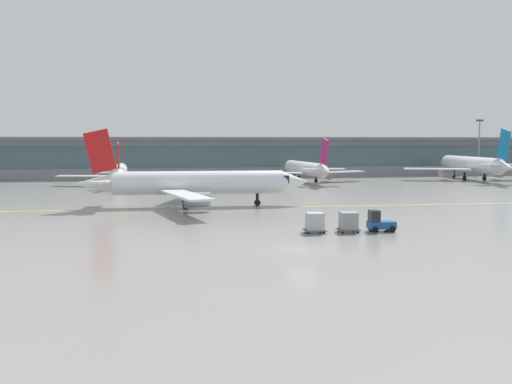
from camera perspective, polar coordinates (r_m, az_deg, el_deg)
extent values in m
plane|color=gray|center=(45.29, 4.89, -5.89)|extent=(400.00, 400.00, 0.00)
cube|color=yellow|center=(72.01, -5.78, -1.69)|extent=(109.92, 4.98, 0.01)
cube|color=#8C939E|center=(136.03, -5.30, 3.53)|extent=(197.38, 8.00, 9.00)
cube|color=slate|center=(131.96, -5.15, 3.67)|extent=(189.49, 0.16, 5.04)
cube|color=slate|center=(134.47, -5.26, 5.55)|extent=(205.28, 11.00, 0.60)
cylinder|color=white|center=(112.54, -13.90, 2.09)|extent=(3.40, 18.83, 2.60)
cone|color=white|center=(123.45, -13.79, 2.37)|extent=(2.60, 3.23, 2.47)
cube|color=black|center=(121.36, -13.81, 2.47)|extent=(2.13, 2.43, 0.91)
cone|color=white|center=(101.11, -14.03, 1.73)|extent=(2.39, 4.25, 2.21)
cube|color=white|center=(111.40, -17.33, 1.60)|extent=(10.99, 4.90, 0.21)
cylinder|color=#999EA3|center=(112.44, -16.19, 1.29)|extent=(1.72, 2.82, 1.61)
cube|color=white|center=(111.11, -10.47, 1.74)|extent=(10.94, 5.72, 0.21)
cylinder|color=#999EA3|center=(112.24, -11.58, 1.39)|extent=(1.72, 2.82, 1.61)
cube|color=red|center=(101.79, -14.07, 3.74)|extent=(0.43, 3.52, 4.90)
cube|color=white|center=(102.29, -15.10, 1.96)|extent=(3.90, 2.00, 0.18)
cube|color=white|center=(102.20, -12.95, 2.01)|extent=(3.90, 2.00, 0.18)
cylinder|color=black|center=(119.21, -13.81, 1.30)|extent=(0.34, 0.34, 1.38)
cylinder|color=black|center=(119.23, -13.81, 1.14)|extent=(0.45, 0.71, 0.69)
cylinder|color=black|center=(111.20, -14.80, 1.00)|extent=(0.34, 0.34, 1.38)
cylinder|color=black|center=(111.22, -14.79, 0.82)|extent=(0.45, 0.71, 0.69)
cylinder|color=black|center=(111.12, -12.98, 1.04)|extent=(0.34, 0.34, 1.38)
cylinder|color=black|center=(111.14, -12.98, 0.86)|extent=(0.45, 0.71, 0.69)
cylinder|color=white|center=(117.59, 5.09, 2.46)|extent=(4.13, 20.39, 2.81)
cone|color=white|center=(128.80, 3.38, 2.73)|extent=(2.89, 3.54, 2.67)
cube|color=black|center=(126.64, 3.68, 2.84)|extent=(2.35, 2.67, 0.98)
cone|color=white|center=(105.98, 7.27, 2.12)|extent=(2.68, 4.65, 2.39)
cube|color=white|center=(113.90, 1.93, 2.00)|extent=(11.88, 5.05, 0.23)
cylinder|color=#999EA3|center=(115.79, 2.87, 1.66)|extent=(1.93, 3.09, 1.74)
cube|color=white|center=(118.64, 8.64, 2.07)|extent=(11.79, 6.41, 0.23)
cylinder|color=#999EA3|center=(118.97, 7.38, 1.72)|extent=(1.93, 3.09, 1.74)
cube|color=#B21E66|center=(106.68, 7.12, 4.19)|extent=(0.55, 3.80, 5.30)
cube|color=white|center=(106.39, 6.00, 2.38)|extent=(4.26, 2.25, 0.20)
cube|color=white|center=(107.87, 8.07, 2.39)|extent=(4.26, 2.25, 0.20)
cylinder|color=black|center=(124.43, 4.02, 1.64)|extent=(0.36, 0.36, 1.49)
cylinder|color=black|center=(124.45, 4.02, 1.47)|extent=(0.50, 0.77, 0.74)
cylinder|color=black|center=(115.55, 4.46, 1.35)|extent=(0.36, 0.36, 1.49)
cylinder|color=black|center=(115.57, 4.46, 1.16)|extent=(0.50, 0.77, 0.74)
cylinder|color=black|center=(116.80, 6.23, 1.38)|extent=(0.36, 0.36, 1.49)
cylinder|color=black|center=(116.83, 6.23, 1.19)|extent=(0.50, 0.77, 0.74)
cylinder|color=silver|center=(132.67, 21.36, 2.70)|extent=(5.82, 24.68, 3.40)
cone|color=silver|center=(145.64, 18.92, 2.99)|extent=(3.62, 4.38, 3.23)
cube|color=black|center=(143.13, 19.36, 3.11)|extent=(2.94, 3.31, 1.19)
cone|color=silver|center=(119.40, 24.48, 2.33)|extent=(3.42, 5.70, 2.89)
cube|color=silver|center=(127.32, 18.21, 2.29)|extent=(14.18, 8.16, 0.28)
cylinder|color=#999EA3|center=(129.84, 19.09, 1.90)|extent=(2.45, 3.79, 2.10)
cylinder|color=#999EA3|center=(134.99, 23.68, 1.86)|extent=(2.45, 3.79, 2.10)
cube|color=#1472B2|center=(120.23, 24.32, 4.55)|extent=(0.81, 4.59, 6.40)
cube|color=silver|center=(119.50, 23.10, 2.63)|extent=(5.21, 2.88, 0.24)
cylinder|color=black|center=(140.54, 19.81, 1.82)|extent=(0.44, 0.44, 1.80)
cylinder|color=black|center=(140.57, 19.80, 1.64)|extent=(0.64, 0.95, 0.90)
cylinder|color=black|center=(130.01, 20.79, 1.53)|extent=(0.44, 0.44, 1.80)
cylinder|color=black|center=(130.04, 20.79, 1.33)|extent=(0.64, 0.95, 0.90)
cylinder|color=black|center=(132.03, 22.60, 1.52)|extent=(0.44, 0.44, 1.80)
cylinder|color=black|center=(132.06, 22.59, 1.33)|extent=(0.64, 0.95, 0.90)
cylinder|color=white|center=(73.67, -5.93, 0.97)|extent=(22.55, 4.06, 3.12)
cone|color=white|center=(75.24, 4.09, 1.08)|extent=(3.86, 3.12, 2.96)
cube|color=black|center=(74.74, 2.22, 1.36)|extent=(2.90, 2.55, 1.09)
cone|color=white|center=(74.51, -16.53, 0.83)|extent=(5.09, 2.86, 2.65)
cube|color=white|center=(81.66, -7.39, 0.78)|extent=(6.84, 13.10, 0.26)
cylinder|color=#999EA3|center=(79.19, -6.37, 0.02)|extent=(3.38, 2.06, 1.93)
cube|color=white|center=(65.77, -7.29, -0.32)|extent=(5.88, 13.16, 0.26)
cylinder|color=#999EA3|center=(68.43, -6.15, -0.82)|extent=(3.38, 2.06, 1.93)
cube|color=red|center=(74.16, -15.85, 4.09)|extent=(4.21, 0.51, 5.87)
cube|color=white|center=(76.54, -15.27, 1.33)|extent=(2.39, 4.67, 0.22)
cube|color=white|center=(72.01, -15.74, 1.07)|extent=(2.39, 4.67, 0.22)
cylinder|color=black|center=(74.56, 0.14, -0.79)|extent=(0.40, 0.40, 1.65)
cylinder|color=black|center=(74.60, 0.14, -1.10)|extent=(0.85, 0.54, 0.83)
cylinder|color=black|center=(75.95, -7.34, -0.72)|extent=(0.40, 0.40, 1.65)
cylinder|color=black|center=(76.00, -7.34, -1.03)|extent=(0.85, 0.54, 0.83)
cylinder|color=black|center=(71.76, -7.32, -1.07)|extent=(0.40, 0.40, 1.65)
cylinder|color=black|center=(71.81, -7.31, -1.40)|extent=(0.85, 0.54, 0.83)
cube|color=#194C8C|center=(54.85, 12.87, -3.34)|extent=(2.68, 1.56, 0.70)
cube|color=#1E2328|center=(54.48, 12.15, -2.43)|extent=(0.97, 1.29, 1.10)
cylinder|color=black|center=(55.84, 13.45, -3.56)|extent=(0.61, 0.26, 0.60)
cylinder|color=black|center=(54.54, 13.95, -3.78)|extent=(0.61, 0.26, 0.60)
cylinder|color=black|center=(55.28, 11.79, -3.62)|extent=(0.61, 0.26, 0.60)
cylinder|color=black|center=(53.97, 12.26, -3.84)|extent=(0.61, 0.26, 0.60)
cube|color=#595B60|center=(53.90, 9.54, -3.83)|extent=(2.19, 1.73, 0.12)
cube|color=gray|center=(53.77, 9.55, -2.92)|extent=(1.69, 1.60, 1.60)
cylinder|color=black|center=(54.80, 10.09, -3.87)|extent=(0.23, 0.11, 0.22)
cylinder|color=black|center=(53.48, 10.52, -4.10)|extent=(0.23, 0.11, 0.22)
cylinder|color=black|center=(54.39, 8.57, -3.91)|extent=(0.23, 0.11, 0.22)
cylinder|color=black|center=(53.06, 8.97, -4.15)|extent=(0.23, 0.11, 0.22)
cube|color=#595B60|center=(53.07, 6.10, -3.93)|extent=(2.19, 1.73, 0.12)
cube|color=#B2B7C1|center=(52.94, 6.11, -3.01)|extent=(1.69, 1.60, 1.60)
cylinder|color=black|center=(53.94, 6.71, -3.96)|extent=(0.23, 0.11, 0.22)
cylinder|color=black|center=(52.60, 7.06, -4.21)|extent=(0.23, 0.11, 0.22)
cylinder|color=black|center=(53.62, 5.15, -4.01)|extent=(0.23, 0.11, 0.22)
cylinder|color=black|center=(52.27, 5.46, -4.25)|extent=(0.23, 0.11, 0.22)
cylinder|color=gray|center=(148.85, 22.09, 4.19)|extent=(0.36, 0.36, 13.52)
cube|color=#3F3F42|center=(148.91, 22.18, 6.88)|extent=(1.80, 0.30, 0.50)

